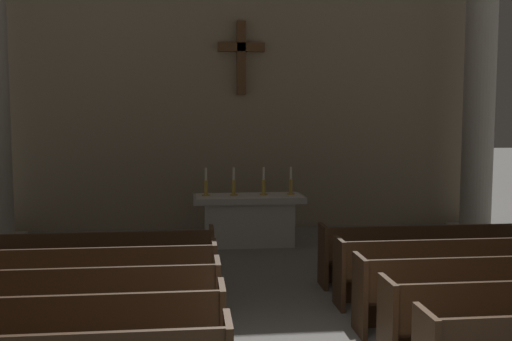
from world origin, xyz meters
name	(u,v)px	position (x,y,z in m)	size (l,w,h in m)	color
pew_left_row_2	(46,338)	(-2.53, 0.95, 0.48)	(3.43, 0.50, 0.95)	#422B19
pew_left_row_3	(67,305)	(-2.53, 1.93, 0.48)	(3.43, 0.50, 0.95)	#422B19
pew_left_row_4	(83,281)	(-2.53, 2.92, 0.48)	(3.43, 0.50, 0.95)	#422B19
pew_left_row_5	(96,262)	(-2.53, 3.91, 0.48)	(3.43, 0.50, 0.95)	#422B19
pew_right_row_3	(496,291)	(2.53, 1.93, 0.48)	(3.43, 0.50, 0.95)	#422B19
pew_right_row_4	(459,270)	(2.53, 2.92, 0.48)	(3.43, 0.50, 0.95)	#422B19
pew_right_row_5	(430,253)	(2.53, 3.91, 0.48)	(3.43, 0.50, 0.95)	#422B19
column_right_third	(479,96)	(5.00, 7.40, 3.01)	(0.98, 0.98, 6.19)	#ADA89E
altar	(249,219)	(0.00, 6.94, 0.53)	(2.20, 0.90, 1.01)	#BCB7AD
candlestick_outer_left	(206,187)	(-0.85, 6.94, 1.18)	(0.16, 0.16, 0.56)	#B79338
candlestick_inner_left	(234,187)	(-0.30, 6.94, 1.18)	(0.16, 0.16, 0.56)	#B79338
candlestick_inner_right	(264,186)	(0.30, 6.94, 1.18)	(0.16, 0.16, 0.56)	#B79338
candlestick_outer_right	(291,186)	(0.85, 6.94, 1.18)	(0.16, 0.16, 0.56)	#B79338
apse_with_cross	(240,75)	(0.00, 8.88, 3.52)	(11.04, 0.45, 7.04)	gray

